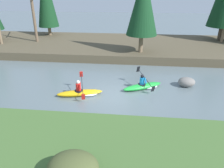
% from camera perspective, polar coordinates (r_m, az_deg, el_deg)
% --- Properties ---
extents(ground_plane, '(90.00, 90.00, 0.00)m').
position_cam_1_polar(ground_plane, '(13.27, 0.96, -2.96)').
color(ground_plane, slate).
extents(riverbank_far, '(44.00, 9.45, 0.72)m').
position_cam_1_polar(riverbank_far, '(22.88, 3.38, 9.81)').
color(riverbank_far, brown).
rests_on(riverbank_far, ground).
extents(conifer_tree_mid_left, '(2.63, 2.63, 6.67)m').
position_cam_1_polar(conifer_tree_mid_left, '(18.98, 8.10, 20.22)').
color(conifer_tree_mid_left, '#7A664C').
rests_on(conifer_tree_mid_left, riverbank_far).
extents(bare_tree_mid_upstream, '(3.04, 3.00, 5.47)m').
position_cam_1_polar(bare_tree_mid_upstream, '(24.24, -19.66, 16.42)').
color(bare_tree_mid_upstream, brown).
rests_on(bare_tree_mid_upstream, riverbank_far).
extents(shrub_clump_third, '(1.53, 1.28, 0.83)m').
position_cam_1_polar(shrub_clump_third, '(6.90, -10.15, -20.73)').
color(shrub_clump_third, '#4C562D').
rests_on(shrub_clump_third, riverbank_near).
extents(kayaker_lead, '(2.65, 1.95, 1.20)m').
position_cam_1_polar(kayaker_lead, '(14.19, 8.36, -0.44)').
color(kayaker_lead, green).
rests_on(kayaker_lead, ground).
extents(kayaker_middle, '(2.77, 2.04, 1.20)m').
position_cam_1_polar(kayaker_middle, '(13.30, -7.96, -2.18)').
color(kayaker_middle, yellow).
rests_on(kayaker_middle, ground).
extents(boulder_midstream, '(1.09, 0.85, 0.62)m').
position_cam_1_polar(boulder_midstream, '(15.12, 18.90, 0.50)').
color(boulder_midstream, gray).
rests_on(boulder_midstream, ground).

